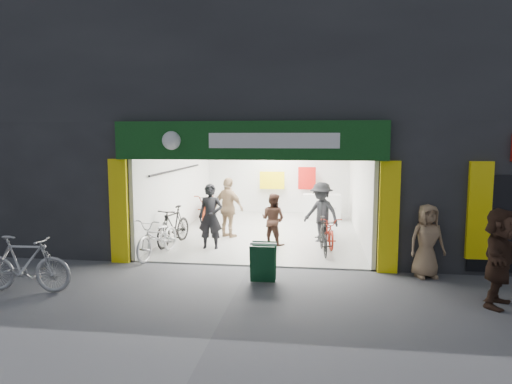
% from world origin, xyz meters
% --- Properties ---
extents(ground, '(60.00, 60.00, 0.00)m').
position_xyz_m(ground, '(0.00, 0.00, 0.00)').
color(ground, '#56565B').
rests_on(ground, ground).
extents(building, '(17.00, 10.27, 8.00)m').
position_xyz_m(building, '(0.91, 4.99, 4.31)').
color(building, '#232326').
rests_on(building, ground).
extents(bike_left_front, '(1.03, 2.11, 1.06)m').
position_xyz_m(bike_left_front, '(-2.50, 0.60, 0.53)').
color(bike_left_front, silver).
rests_on(bike_left_front, ground).
extents(bike_left_midfront, '(0.87, 1.96, 1.14)m').
position_xyz_m(bike_left_midfront, '(-2.50, 1.88, 0.57)').
color(bike_left_midfront, black).
rests_on(bike_left_midfront, ground).
extents(bike_left_midback, '(1.08, 2.12, 1.06)m').
position_xyz_m(bike_left_midback, '(-2.50, 5.59, 0.53)').
color(bike_left_midback, maroon).
rests_on(bike_left_midback, ground).
extents(bike_left_back, '(0.69, 1.79, 1.05)m').
position_xyz_m(bike_left_back, '(-2.29, 6.09, 0.52)').
color(bike_left_back, '#B8B8BD').
rests_on(bike_left_back, ground).
extents(bike_right_front, '(0.61, 1.68, 0.99)m').
position_xyz_m(bike_right_front, '(1.80, 1.47, 0.49)').
color(bike_right_front, black).
rests_on(bike_right_front, ground).
extents(bike_right_mid, '(0.80, 1.75, 0.89)m').
position_xyz_m(bike_right_mid, '(1.96, 2.35, 0.44)').
color(bike_right_mid, maroon).
rests_on(bike_right_mid, ground).
extents(bike_right_back, '(0.53, 1.80, 1.08)m').
position_xyz_m(bike_right_back, '(1.93, 3.49, 0.54)').
color(bike_right_back, silver).
rests_on(bike_right_back, ground).
extents(parked_bike, '(1.97, 0.65, 1.16)m').
position_xyz_m(parked_bike, '(-4.23, -2.41, 0.58)').
color(parked_bike, '#A4A4A8').
rests_on(parked_bike, ground).
extents(customer_a, '(0.68, 0.44, 1.85)m').
position_xyz_m(customer_a, '(-1.31, 1.52, 0.93)').
color(customer_a, black).
rests_on(customer_a, ground).
extents(customer_b, '(0.91, 0.83, 1.52)m').
position_xyz_m(customer_b, '(0.36, 2.29, 0.76)').
color(customer_b, '#352018').
rests_on(customer_b, ground).
extents(customer_c, '(1.35, 1.22, 1.82)m').
position_xyz_m(customer_c, '(1.75, 2.74, 0.91)').
color(customer_c, black).
rests_on(customer_c, ground).
extents(customer_d, '(1.20, 0.94, 1.90)m').
position_xyz_m(customer_d, '(-1.10, 3.02, 0.95)').
color(customer_d, '#9B7C5A').
rests_on(customer_d, ground).
extents(pedestrian_near, '(0.92, 0.72, 1.66)m').
position_xyz_m(pedestrian_near, '(4.06, -0.30, 0.83)').
color(pedestrian_near, '#8F7053').
rests_on(pedestrian_near, ground).
extents(pedestrian_far, '(1.36, 1.74, 1.85)m').
position_xyz_m(pedestrian_far, '(4.96, -1.95, 0.92)').
color(pedestrian_far, '#382319').
rests_on(pedestrian_far, ground).
extents(sandwich_board, '(0.57, 0.56, 0.84)m').
position_xyz_m(sandwich_board, '(0.48, -1.14, 0.46)').
color(sandwich_board, '#0D351C').
rests_on(sandwich_board, ground).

